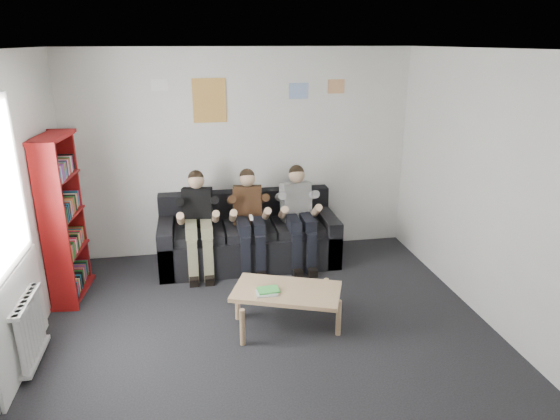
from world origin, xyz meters
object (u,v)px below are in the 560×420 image
object	(u,v)px
coffee_table	(287,294)
bookshelf	(63,219)
sofa	(248,238)
person_left	(198,223)
person_right	(299,217)
person_middle	(250,220)

from	to	relation	value
coffee_table	bookshelf	bearing A→B (deg)	153.71
sofa	person_left	world-z (taller)	person_left
sofa	person_right	distance (m)	0.74
sofa	person_middle	distance (m)	0.38
sofa	coffee_table	world-z (taller)	sofa
bookshelf	person_right	world-z (taller)	bookshelf
bookshelf	person_left	size ratio (longest dim) A/B	1.45
person_middle	coffee_table	bearing A→B (deg)	-75.45
coffee_table	person_right	size ratio (longest dim) A/B	0.82
person_right	person_left	bearing A→B (deg)	170.83
person_left	person_right	xyz separation A→B (m)	(1.26, -0.00, 0.00)
coffee_table	person_left	bearing A→B (deg)	119.06
sofa	coffee_table	bearing A→B (deg)	-83.59
person_middle	bookshelf	bearing A→B (deg)	-163.24
sofa	person_middle	xyz separation A→B (m)	(-0.00, -0.20, 0.33)
person_left	person_right	size ratio (longest dim) A/B	0.99
sofa	person_right	xyz separation A→B (m)	(0.63, -0.20, 0.33)
sofa	coffee_table	xyz separation A→B (m)	(0.19, -1.67, 0.06)
bookshelf	coffee_table	bearing A→B (deg)	-20.29
sofa	person_left	bearing A→B (deg)	-162.48
person_right	bookshelf	bearing A→B (deg)	178.16
sofa	coffee_table	distance (m)	1.69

